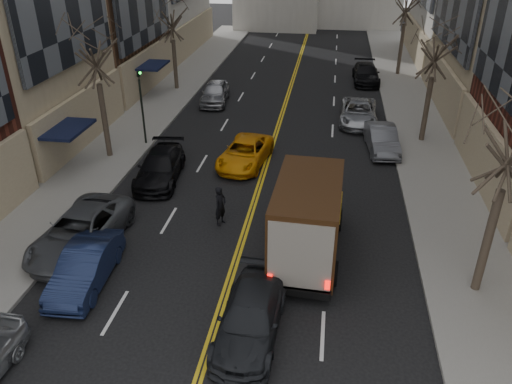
{
  "coord_description": "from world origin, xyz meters",
  "views": [
    {
      "loc": [
        3.18,
        -4.05,
        11.65
      ],
      "look_at": [
        0.54,
        13.18,
        2.2
      ],
      "focal_mm": 35.0,
      "sensor_mm": 36.0,
      "label": 1
    }
  ],
  "objects_px": {
    "taxi": "(245,153)",
    "pedestrian": "(220,206)",
    "observer_sedan": "(250,317)",
    "ups_truck": "(308,217)"
  },
  "relations": [
    {
      "from": "taxi",
      "to": "pedestrian",
      "type": "bearing_deg",
      "value": -82.33
    },
    {
      "from": "ups_truck",
      "to": "pedestrian",
      "type": "distance_m",
      "value": 4.29
    },
    {
      "from": "ups_truck",
      "to": "taxi",
      "type": "bearing_deg",
      "value": 117.86
    },
    {
      "from": "observer_sedan",
      "to": "pedestrian",
      "type": "distance_m",
      "value": 6.78
    },
    {
      "from": "ups_truck",
      "to": "taxi",
      "type": "distance_m",
      "value": 8.89
    },
    {
      "from": "observer_sedan",
      "to": "taxi",
      "type": "height_order",
      "value": "observer_sedan"
    },
    {
      "from": "observer_sedan",
      "to": "pedestrian",
      "type": "relative_size",
      "value": 2.64
    },
    {
      "from": "taxi",
      "to": "pedestrian",
      "type": "relative_size",
      "value": 2.66
    },
    {
      "from": "ups_truck",
      "to": "observer_sedan",
      "type": "height_order",
      "value": "ups_truck"
    },
    {
      "from": "observer_sedan",
      "to": "taxi",
      "type": "distance_m",
      "value": 12.81
    }
  ]
}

